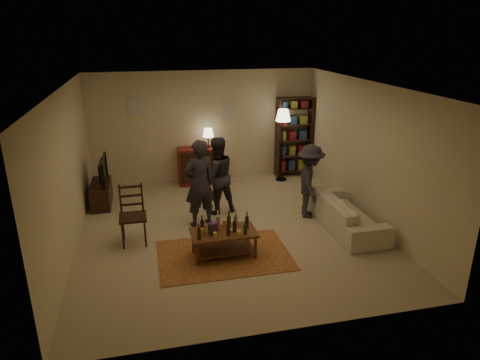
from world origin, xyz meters
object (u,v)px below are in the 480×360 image
object	(u,v)px
coffee_table	(223,234)
dresser	(199,165)
floor_lamp	(283,120)
bookshelf	(294,136)
person_by_sofa	(310,181)
dining_chair	(132,212)
person_right	(217,176)
person_left	(199,184)
tv_stand	(101,188)
sofa	(346,213)

from	to	relation	value
coffee_table	dresser	distance (m)	3.67
coffee_table	floor_lamp	distance (m)	4.19
dresser	bookshelf	size ratio (longest dim) A/B	0.67
coffee_table	person_by_sofa	xyz separation A→B (m)	(1.99, 1.21, 0.35)
dining_chair	person_right	distance (m)	1.94
bookshelf	person_left	world-z (taller)	bookshelf
tv_stand	sofa	xyz separation A→B (m)	(4.64, -2.20, -0.08)
dresser	bookshelf	distance (m)	2.50
floor_lamp	person_left	world-z (taller)	floor_lamp
floor_lamp	person_left	xyz separation A→B (m)	(-2.35, -2.14, -0.67)
dining_chair	dresser	world-z (taller)	dresser
dining_chair	dresser	size ratio (longest dim) A/B	0.79
floor_lamp	dresser	bearing A→B (deg)	173.22
floor_lamp	person_left	size ratio (longest dim) A/B	1.05
dining_chair	person_by_sofa	size ratio (longest dim) A/B	0.72
bookshelf	person_left	bearing A→B (deg)	-138.25
coffee_table	floor_lamp	xyz separation A→B (m)	(2.13, 3.42, 1.13)
bookshelf	sofa	xyz separation A→B (m)	(-0.05, -3.18, -0.73)
dresser	sofa	bearing A→B (deg)	-52.46
bookshelf	person_by_sofa	size ratio (longest dim) A/B	1.35
coffee_table	floor_lamp	size ratio (longest dim) A/B	0.61
dresser	sofa	size ratio (longest dim) A/B	0.65
coffee_table	person_right	size ratio (longest dim) A/B	0.69
floor_lamp	sofa	world-z (taller)	floor_lamp
person_left	floor_lamp	bearing A→B (deg)	-155.64
sofa	person_left	size ratio (longest dim) A/B	1.22
tv_stand	dresser	distance (m)	2.43
person_by_sofa	coffee_table	bearing A→B (deg)	134.65
tv_stand	floor_lamp	xyz separation A→B (m)	(4.29, 0.67, 1.14)
bookshelf	floor_lamp	distance (m)	0.71
tv_stand	dining_chair	bearing A→B (deg)	-69.89
coffee_table	floor_lamp	world-z (taller)	floor_lamp
person_right	dresser	bearing A→B (deg)	-100.92
dresser	bookshelf	world-z (taller)	bookshelf
dresser	person_left	world-z (taller)	person_left
person_right	person_by_sofa	distance (m)	1.88
coffee_table	person_right	bearing A→B (deg)	83.33
bookshelf	person_right	bearing A→B (deg)	-140.45
person_left	person_by_sofa	size ratio (longest dim) A/B	1.14
floor_lamp	tv_stand	bearing A→B (deg)	-171.11
person_by_sofa	sofa	bearing A→B (deg)	-129.39
coffee_table	tv_stand	bearing A→B (deg)	128.07
person_by_sofa	dining_chair	bearing A→B (deg)	109.04
dining_chair	floor_lamp	distance (m)	4.52
floor_lamp	sofa	size ratio (longest dim) A/B	0.86
bookshelf	person_left	distance (m)	3.68
tv_stand	bookshelf	size ratio (longest dim) A/B	0.52
dining_chair	dresser	xyz separation A→B (m)	(1.56, 2.80, -0.09)
tv_stand	sofa	bearing A→B (deg)	-25.34
bookshelf	floor_lamp	world-z (taller)	bookshelf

